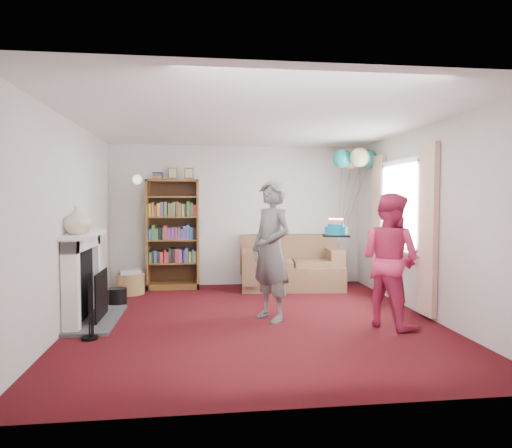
{
  "coord_description": "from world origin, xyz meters",
  "views": [
    {
      "loc": [
        -0.7,
        -5.69,
        1.53
      ],
      "look_at": [
        0.09,
        0.6,
        1.19
      ],
      "focal_mm": 32.0,
      "sensor_mm": 36.0,
      "label": 1
    }
  ],
  "objects": [
    {
      "name": "mantel_vase",
      "position": [
        -2.12,
        -0.15,
        1.29
      ],
      "size": [
        0.34,
        0.34,
        0.33
      ],
      "primitive_type": "imported",
      "rotation": [
        0.0,
        0.0,
        -0.06
      ],
      "color": "beige",
      "rests_on": "fireplace"
    },
    {
      "name": "person_striped",
      "position": [
        0.21,
        -0.02,
        0.89
      ],
      "size": [
        0.69,
        0.77,
        1.78
      ],
      "primitive_type": "imported",
      "rotation": [
        0.0,
        0.0,
        -1.04
      ],
      "color": "black",
      "rests_on": "ground"
    },
    {
      "name": "balloons",
      "position": [
        1.9,
        1.72,
        2.22
      ],
      "size": [
        0.75,
        0.75,
        1.71
      ],
      "color": "#3F3F3F",
      "rests_on": "ground"
    },
    {
      "name": "wall_left",
      "position": [
        -2.26,
        0.0,
        1.25
      ],
      "size": [
        0.02,
        5.0,
        2.5
      ],
      "primitive_type": "cube",
      "color": "silver",
      "rests_on": "ground"
    },
    {
      "name": "wall_back",
      "position": [
        0.0,
        2.51,
        1.25
      ],
      "size": [
        4.5,
        0.02,
        2.5
      ],
      "primitive_type": "cube",
      "color": "silver",
      "rests_on": "ground"
    },
    {
      "name": "ceiling",
      "position": [
        0.0,
        0.0,
        2.5
      ],
      "size": [
        4.5,
        5.0,
        0.01
      ],
      "primitive_type": "cube",
      "color": "white",
      "rests_on": "wall_back"
    },
    {
      "name": "wicker_basket",
      "position": [
        -1.81,
        1.84,
        0.18
      ],
      "size": [
        0.45,
        0.45,
        0.4
      ],
      "rotation": [
        0.0,
        0.0,
        0.27
      ],
      "color": "olive",
      "rests_on": "ground"
    },
    {
      "name": "person_magenta",
      "position": [
        1.58,
        -0.46,
        0.81
      ],
      "size": [
        0.94,
        0.99,
        1.61
      ],
      "primitive_type": "imported",
      "rotation": [
        0.0,
        0.0,
        2.14
      ],
      "color": "#BD254E",
      "rests_on": "ground"
    },
    {
      "name": "birthday_cake",
      "position": [
        0.98,
        -0.24,
        1.15
      ],
      "size": [
        0.33,
        0.33,
        0.22
      ],
      "rotation": [
        0.0,
        0.0,
        -0.25
      ],
      "color": "black",
      "rests_on": "ground"
    },
    {
      "name": "sofa",
      "position": [
        0.89,
        2.07,
        0.34
      ],
      "size": [
        1.72,
        0.91,
        0.91
      ],
      "rotation": [
        0.0,
        0.0,
        -0.1
      ],
      "color": "brown",
      "rests_on": "ground"
    },
    {
      "name": "window_bay",
      "position": [
        2.21,
        0.6,
        1.2
      ],
      "size": [
        0.14,
        2.02,
        2.2
      ],
      "color": "white",
      "rests_on": "ground"
    },
    {
      "name": "ground",
      "position": [
        0.0,
        0.0,
        0.0
      ],
      "size": [
        5.0,
        5.0,
        0.0
      ],
      "primitive_type": "plane",
      "color": "#38080F",
      "rests_on": "ground"
    },
    {
      "name": "wall_sconce",
      "position": [
        -1.75,
        2.36,
        1.88
      ],
      "size": [
        0.16,
        0.23,
        0.16
      ],
      "color": "gold",
      "rests_on": "ground"
    },
    {
      "name": "fireplace",
      "position": [
        -2.09,
        0.19,
        0.51
      ],
      "size": [
        0.55,
        1.8,
        1.12
      ],
      "color": "#3F3F42",
      "rests_on": "ground"
    },
    {
      "name": "wall_right",
      "position": [
        2.26,
        0.0,
        1.25
      ],
      "size": [
        0.02,
        5.0,
        2.5
      ],
      "primitive_type": "cube",
      "color": "silver",
      "rests_on": "ground"
    },
    {
      "name": "bookcase",
      "position": [
        -1.15,
        2.3,
        0.92
      ],
      "size": [
        0.89,
        0.42,
        2.09
      ],
      "color": "#472B14",
      "rests_on": "ground"
    }
  ]
}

